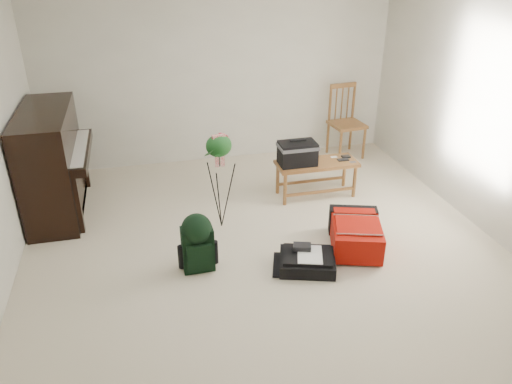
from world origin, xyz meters
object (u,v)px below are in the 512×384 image
object	(u,v)px
piano	(53,165)
red_suitcase	(353,231)
dining_chair	(346,122)
green_backpack	(197,240)
flower_stand	(220,182)
black_duffel	(307,261)
bench	(304,156)

from	to	relation	value
piano	red_suitcase	bearing A→B (deg)	-26.76
dining_chair	red_suitcase	bearing A→B (deg)	-117.07
green_backpack	flower_stand	size ratio (longest dim) A/B	0.53
black_duffel	flower_stand	size ratio (longest dim) A/B	0.57
piano	bench	distance (m)	2.98
black_duffel	green_backpack	world-z (taller)	green_backpack
flower_stand	dining_chair	bearing A→B (deg)	28.13
flower_stand	green_backpack	bearing A→B (deg)	-124.52
bench	dining_chair	bearing A→B (deg)	47.67
piano	black_duffel	world-z (taller)	piano
green_backpack	flower_stand	bearing A→B (deg)	63.39
black_duffel	green_backpack	size ratio (longest dim) A/B	1.07
dining_chair	green_backpack	bearing A→B (deg)	-143.08
red_suitcase	black_duffel	xyz separation A→B (m)	(-0.62, -0.29, -0.09)
piano	bench	world-z (taller)	piano
piano	green_backpack	distance (m)	2.19
piano	dining_chair	bearing A→B (deg)	11.38
green_backpack	flower_stand	xyz separation A→B (m)	(0.37, 0.77, 0.22)
piano	dining_chair	world-z (taller)	piano
black_duffel	green_backpack	bearing A→B (deg)	-175.42
red_suitcase	green_backpack	xyz separation A→B (m)	(-1.67, -0.04, 0.17)
piano	green_backpack	bearing A→B (deg)	-48.03
black_duffel	bench	bearing A→B (deg)	90.88
red_suitcase	black_duffel	bearing A→B (deg)	-137.35
green_backpack	red_suitcase	bearing A→B (deg)	0.47
bench	flower_stand	size ratio (longest dim) A/B	0.89
flower_stand	bench	bearing A→B (deg)	14.28
piano	dining_chair	size ratio (longest dim) A/B	1.40
dining_chair	piano	bearing A→B (deg)	-175.10
red_suitcase	flower_stand	bearing A→B (deg)	168.56
bench	green_backpack	bearing A→B (deg)	-140.22
green_backpack	piano	bearing A→B (deg)	130.99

